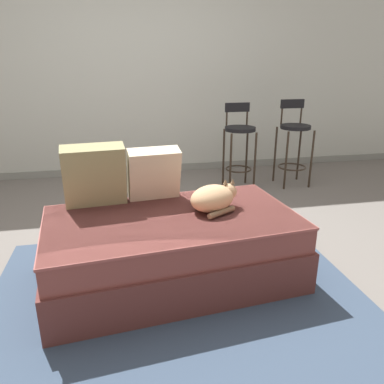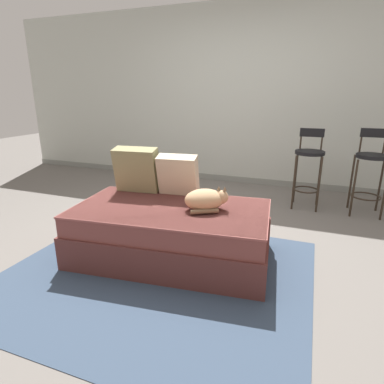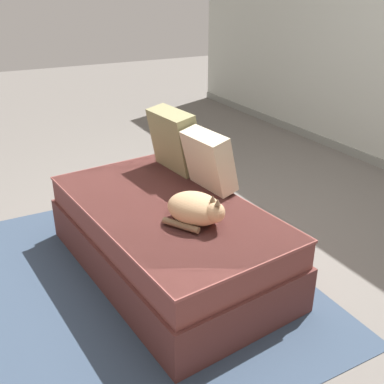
% 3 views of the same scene
% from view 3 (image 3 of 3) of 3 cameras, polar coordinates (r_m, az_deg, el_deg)
% --- Properties ---
extents(ground_plane, '(16.00, 16.00, 0.00)m').
position_cam_3_polar(ground_plane, '(3.07, 3.66, -7.62)').
color(ground_plane, '#66605B').
rests_on(ground_plane, ground).
extents(area_rug, '(2.32, 1.99, 0.01)m').
position_cam_3_polar(area_rug, '(2.82, -8.81, -11.09)').
color(area_rug, '#334256').
rests_on(area_rug, ground).
extents(couch, '(1.70, 1.06, 0.46)m').
position_cam_3_polar(couch, '(2.78, -3.29, -5.69)').
color(couch, brown).
rests_on(couch, ground).
extents(throw_pillow_corner, '(0.43, 0.26, 0.43)m').
position_cam_3_polar(throw_pillow_corner, '(3.12, -2.25, 6.61)').
color(throw_pillow_corner, '#847F56').
rests_on(throw_pillow_corner, couch).
extents(throw_pillow_middle, '(0.38, 0.25, 0.38)m').
position_cam_3_polar(throw_pillow_middle, '(2.81, 2.16, 4.01)').
color(throw_pillow_middle, beige).
rests_on(throw_pillow_middle, couch).
extents(cat, '(0.40, 0.37, 0.20)m').
position_cam_3_polar(cat, '(2.43, 0.55, -2.16)').
color(cat, tan).
rests_on(cat, couch).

